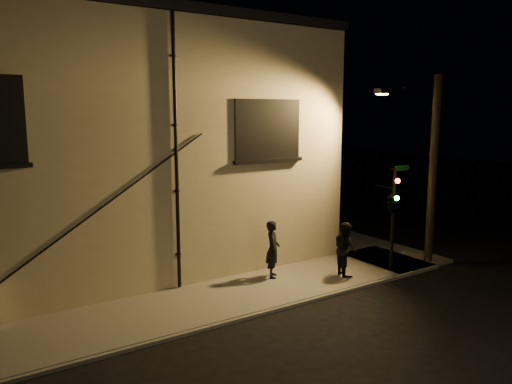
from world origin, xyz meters
TOP-DOWN VIEW (x-y plane):
  - ground at (0.00, 0.00)m, footprint 90.00×90.00m
  - sidewalk at (1.22, 4.39)m, footprint 21.00×16.00m
  - building at (-3.00, 8.99)m, footprint 16.20×12.23m
  - pedestrian_a at (1.23, 2.14)m, footprint 0.77×0.84m
  - pedestrian_b at (3.40, 0.97)m, footprint 0.94×1.06m
  - traffic_signal at (4.98, 0.42)m, footprint 1.31×2.15m
  - streetlamp_pole at (7.05, 0.56)m, footprint 2.02×1.38m

SIDE VIEW (x-z plane):
  - ground at x=0.00m, z-range 0.00..0.00m
  - sidewalk at x=1.22m, z-range 0.00..0.12m
  - pedestrian_b at x=3.40m, z-range 0.12..1.94m
  - pedestrian_a at x=1.23m, z-range 0.12..2.03m
  - traffic_signal at x=4.98m, z-range 0.76..4.40m
  - streetlamp_pole at x=7.05m, z-range 0.24..7.10m
  - building at x=-3.00m, z-range 0.00..8.80m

